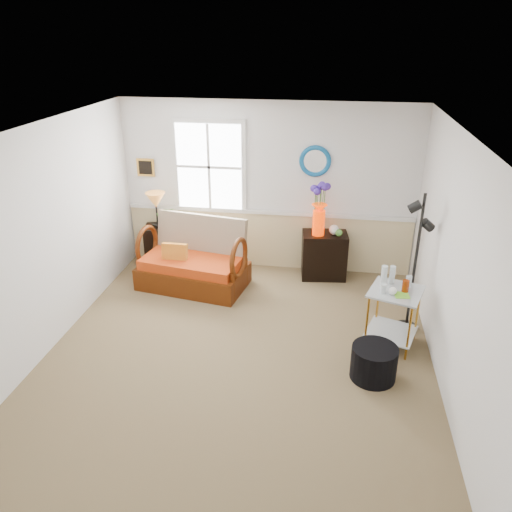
# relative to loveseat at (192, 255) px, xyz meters

# --- Properties ---
(floor) EXTENTS (4.50, 5.00, 0.01)m
(floor) POSITION_rel_loveseat_xyz_m (0.99, -1.62, -0.50)
(floor) COLOR olive
(floor) RESTS_ON ground
(ceiling) EXTENTS (4.50, 5.00, 0.01)m
(ceiling) POSITION_rel_loveseat_xyz_m (0.99, -1.62, 2.10)
(ceiling) COLOR white
(ceiling) RESTS_ON walls
(walls) EXTENTS (4.51, 5.01, 2.60)m
(walls) POSITION_rel_loveseat_xyz_m (0.99, -1.62, 0.80)
(walls) COLOR silver
(walls) RESTS_ON floor
(wainscot) EXTENTS (4.46, 0.02, 0.90)m
(wainscot) POSITION_rel_loveseat_xyz_m (0.99, 0.86, -0.05)
(wainscot) COLOR #CAB785
(wainscot) RESTS_ON walls
(chair_rail) EXTENTS (4.46, 0.04, 0.06)m
(chair_rail) POSITION_rel_loveseat_xyz_m (0.99, 0.85, 0.42)
(chair_rail) COLOR silver
(chair_rail) RESTS_ON walls
(window) EXTENTS (1.14, 0.06, 1.44)m
(window) POSITION_rel_loveseat_xyz_m (0.09, 0.85, 1.10)
(window) COLOR white
(window) RESTS_ON walls
(picture) EXTENTS (0.28, 0.03, 0.28)m
(picture) POSITION_rel_loveseat_xyz_m (-0.93, 0.86, 1.05)
(picture) COLOR #B37E2E
(picture) RESTS_ON walls
(mirror) EXTENTS (0.47, 0.07, 0.47)m
(mirror) POSITION_rel_loveseat_xyz_m (1.69, 0.86, 1.25)
(mirror) COLOR #0E6EAD
(mirror) RESTS_ON walls
(loveseat) EXTENTS (1.66, 1.12, 1.00)m
(loveseat) POSITION_rel_loveseat_xyz_m (0.00, 0.00, 0.00)
(loveseat) COLOR #662A06
(loveseat) RESTS_ON floor
(throw_pillow) EXTENTS (0.37, 0.10, 0.37)m
(throw_pillow) POSITION_rel_loveseat_xyz_m (-0.24, -0.09, 0.01)
(throw_pillow) COLOR #DA4903
(throw_pillow) RESTS_ON loveseat
(lamp_stand) EXTENTS (0.44, 0.44, 0.68)m
(lamp_stand) POSITION_rel_loveseat_xyz_m (-0.73, 0.59, -0.16)
(lamp_stand) COLOR black
(lamp_stand) RESTS_ON floor
(table_lamp) EXTENTS (0.33, 0.33, 0.55)m
(table_lamp) POSITION_rel_loveseat_xyz_m (-0.71, 0.59, 0.46)
(table_lamp) COLOR orange
(table_lamp) RESTS_ON lamp_stand
(potted_plant) EXTENTS (0.40, 0.41, 0.25)m
(potted_plant) POSITION_rel_loveseat_xyz_m (-0.58, 0.60, 0.31)
(potted_plant) COLOR #427F30
(potted_plant) RESTS_ON lamp_stand
(cabinet) EXTENTS (0.71, 0.50, 0.72)m
(cabinet) POSITION_rel_loveseat_xyz_m (1.90, 0.61, -0.14)
(cabinet) COLOR black
(cabinet) RESTS_ON floor
(flower_vase) EXTENTS (0.26, 0.26, 0.79)m
(flower_vase) POSITION_rel_loveseat_xyz_m (1.79, 0.56, 0.61)
(flower_vase) COLOR #E82D00
(flower_vase) RESTS_ON cabinet
(side_table) EXTENTS (0.73, 0.73, 0.73)m
(side_table) POSITION_rel_loveseat_xyz_m (2.77, -1.10, -0.14)
(side_table) COLOR #B57821
(side_table) RESTS_ON floor
(tabletop_items) EXTENTS (0.45, 0.45, 0.25)m
(tabletop_items) POSITION_rel_loveseat_xyz_m (2.76, -1.06, 0.35)
(tabletop_items) COLOR silver
(tabletop_items) RESTS_ON side_table
(floor_lamp) EXTENTS (0.28, 0.28, 1.80)m
(floor_lamp) POSITION_rel_loveseat_xyz_m (3.02, -0.69, 0.40)
(floor_lamp) COLOR black
(floor_lamp) RESTS_ON floor
(ottoman) EXTENTS (0.64, 0.64, 0.39)m
(ottoman) POSITION_rel_loveseat_xyz_m (2.53, -1.79, -0.31)
(ottoman) COLOR black
(ottoman) RESTS_ON floor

